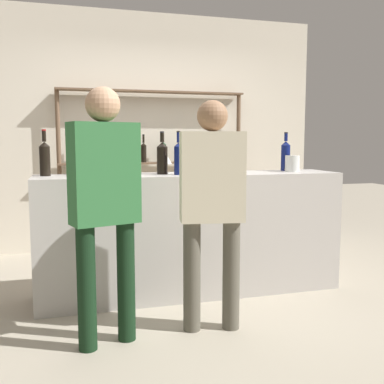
# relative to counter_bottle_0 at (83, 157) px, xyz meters

# --- Properties ---
(ground_plane) EXTENTS (16.00, 16.00, 0.00)m
(ground_plane) POSITION_rel_counter_bottle_0_xyz_m (0.88, -0.15, -1.16)
(ground_plane) COLOR #B2A893
(bar_counter) EXTENTS (2.55, 0.52, 1.02)m
(bar_counter) POSITION_rel_counter_bottle_0_xyz_m (0.88, -0.15, -0.65)
(bar_counter) COLOR #B7B2AD
(bar_counter) RESTS_ON ground_plane
(back_wall) EXTENTS (4.15, 0.12, 2.80)m
(back_wall) POSITION_rel_counter_bottle_0_xyz_m (0.88, 1.71, 0.24)
(back_wall) COLOR beige
(back_wall) RESTS_ON ground_plane
(back_shelf) EXTENTS (2.21, 0.18, 1.88)m
(back_shelf) POSITION_rel_counter_bottle_0_xyz_m (0.88, 1.53, 0.07)
(back_shelf) COLOR brown
(back_shelf) RESTS_ON ground_plane
(counter_bottle_0) EXTENTS (0.07, 0.07, 0.35)m
(counter_bottle_0) POSITION_rel_counter_bottle_0_xyz_m (0.00, 0.00, 0.00)
(counter_bottle_0) COLOR black
(counter_bottle_0) RESTS_ON bar_counter
(counter_bottle_1) EXTENTS (0.08, 0.08, 0.35)m
(counter_bottle_1) POSITION_rel_counter_bottle_0_xyz_m (1.81, -0.01, 0.00)
(counter_bottle_1) COLOR #0F1956
(counter_bottle_1) RESTS_ON bar_counter
(counter_bottle_2) EXTENTS (0.09, 0.09, 0.35)m
(counter_bottle_2) POSITION_rel_counter_bottle_0_xyz_m (0.63, -0.12, -0.00)
(counter_bottle_2) COLOR black
(counter_bottle_2) RESTS_ON bar_counter
(counter_bottle_3) EXTENTS (0.07, 0.07, 0.35)m
(counter_bottle_3) POSITION_rel_counter_bottle_0_xyz_m (0.74, -0.23, -0.00)
(counter_bottle_3) COLOR #0F1956
(counter_bottle_3) RESTS_ON bar_counter
(counter_bottle_4) EXTENTS (0.07, 0.07, 0.36)m
(counter_bottle_4) POSITION_rel_counter_bottle_0_xyz_m (0.16, -0.26, 0.00)
(counter_bottle_4) COLOR black
(counter_bottle_4) RESTS_ON bar_counter
(counter_bottle_5) EXTENTS (0.08, 0.08, 0.36)m
(counter_bottle_5) POSITION_rel_counter_bottle_0_xyz_m (-0.29, -0.06, 0.00)
(counter_bottle_5) COLOR black
(counter_bottle_5) RESTS_ON bar_counter
(wine_glass) EXTENTS (0.08, 0.08, 0.15)m
(wine_glass) POSITION_rel_counter_bottle_0_xyz_m (0.70, -0.02, -0.03)
(wine_glass) COLOR silver
(wine_glass) RESTS_ON bar_counter
(cork_jar) EXTENTS (0.13, 0.13, 0.14)m
(cork_jar) POSITION_rel_counter_bottle_0_xyz_m (1.81, -0.14, -0.07)
(cork_jar) COLOR silver
(cork_jar) RESTS_ON bar_counter
(customer_center) EXTENTS (0.45, 0.26, 1.56)m
(customer_center) POSITION_rel_counter_bottle_0_xyz_m (0.80, -0.91, -0.25)
(customer_center) COLOR #575347
(customer_center) RESTS_ON ground_plane
(customer_left) EXTENTS (0.45, 0.29, 1.62)m
(customer_left) POSITION_rel_counter_bottle_0_xyz_m (0.09, -0.96, -0.20)
(customer_left) COLOR black
(customer_left) RESTS_ON ground_plane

